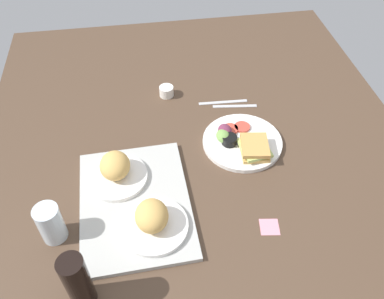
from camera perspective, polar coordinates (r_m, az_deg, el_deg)
The scene contains 11 objects.
ground_plane at distance 136.70cm, azimuth 1.37°, elevation -2.05°, with size 190.00×150.00×3.00cm, color #4C3828.
serving_tray at distance 124.77cm, azimuth -8.08°, elevation -7.54°, with size 45.00×33.00×1.60cm, color #B2B2AD.
bread_plate_near at distance 115.69cm, azimuth -5.61°, elevation -9.93°, with size 19.85×19.85×8.87cm.
bread_plate_far at distance 128.56cm, azimuth -10.76°, elevation -2.90°, with size 19.42×19.42×8.88cm.
plate_with_salad at distance 140.53cm, azimuth 7.08°, elevation 1.15°, with size 27.77×27.77×5.40cm.
drinking_glass at distance 119.54cm, azimuth -19.45°, elevation -9.87°, with size 7.08×7.08×12.44cm, color silver.
soda_bottle at distance 104.85cm, azimuth -15.94°, elevation -17.59°, with size 6.40×6.40×18.65cm, color black.
espresso_cup at distance 160.27cm, azimuth -3.65°, elevation 8.25°, with size 5.60×5.60×4.00cm, color silver.
fork at distance 156.63cm, azimuth 6.10°, elevation 6.17°, with size 17.00×1.40×0.50cm, color #B7B7BC.
knife at distance 158.02cm, azimuth 4.43°, elevation 6.74°, with size 19.00×1.40×0.50cm, color #B7B7BC.
sticky_note at distance 121.78cm, azimuth 10.94°, elevation -10.74°, with size 5.60×5.60×0.12cm, color pink.
Camera 1 is at (-89.05, 17.14, 100.79)cm, focal length 37.56 mm.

